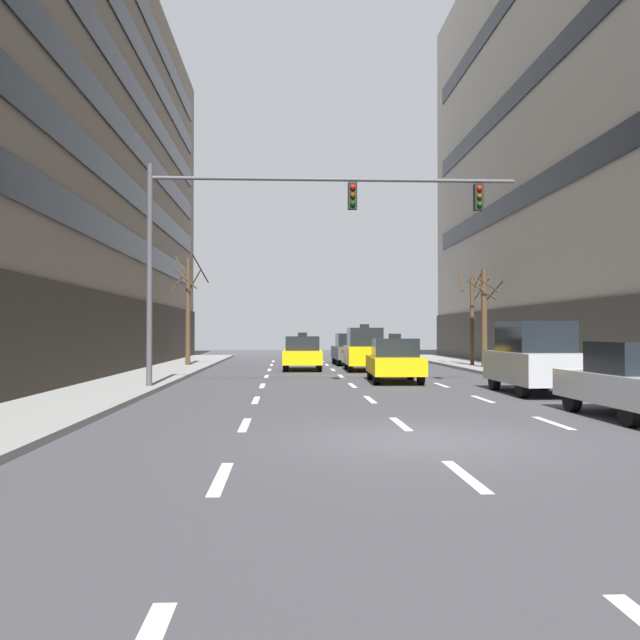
% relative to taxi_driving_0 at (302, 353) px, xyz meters
% --- Properties ---
extents(ground_plane, '(120.00, 120.00, 0.00)m').
position_rel_taxi_driving_0_xyz_m(ground_plane, '(1.47, -21.64, -0.79)').
color(ground_plane, '#424247').
extents(lane_stripe_l1_s3, '(0.16, 2.00, 0.01)m').
position_rel_taxi_driving_0_xyz_m(lane_stripe_l1_s3, '(-1.57, -24.64, -0.79)').
color(lane_stripe_l1_s3, silver).
rests_on(lane_stripe_l1_s3, ground).
extents(lane_stripe_l1_s4, '(0.16, 2.00, 0.01)m').
position_rel_taxi_driving_0_xyz_m(lane_stripe_l1_s4, '(-1.57, -19.64, -0.79)').
color(lane_stripe_l1_s4, silver).
rests_on(lane_stripe_l1_s4, ground).
extents(lane_stripe_l1_s5, '(0.16, 2.00, 0.01)m').
position_rel_taxi_driving_0_xyz_m(lane_stripe_l1_s5, '(-1.57, -14.64, -0.79)').
color(lane_stripe_l1_s5, silver).
rests_on(lane_stripe_l1_s5, ground).
extents(lane_stripe_l1_s6, '(0.16, 2.00, 0.01)m').
position_rel_taxi_driving_0_xyz_m(lane_stripe_l1_s6, '(-1.57, -9.64, -0.79)').
color(lane_stripe_l1_s6, silver).
rests_on(lane_stripe_l1_s6, ground).
extents(lane_stripe_l1_s7, '(0.16, 2.00, 0.01)m').
position_rel_taxi_driving_0_xyz_m(lane_stripe_l1_s7, '(-1.57, -4.64, -0.79)').
color(lane_stripe_l1_s7, silver).
rests_on(lane_stripe_l1_s7, ground).
extents(lane_stripe_l1_s8, '(0.16, 2.00, 0.01)m').
position_rel_taxi_driving_0_xyz_m(lane_stripe_l1_s8, '(-1.57, 0.36, -0.79)').
color(lane_stripe_l1_s8, silver).
rests_on(lane_stripe_l1_s8, ground).
extents(lane_stripe_l1_s9, '(0.16, 2.00, 0.01)m').
position_rel_taxi_driving_0_xyz_m(lane_stripe_l1_s9, '(-1.57, 5.36, -0.79)').
color(lane_stripe_l1_s9, silver).
rests_on(lane_stripe_l1_s9, ground).
extents(lane_stripe_l1_s10, '(0.16, 2.00, 0.01)m').
position_rel_taxi_driving_0_xyz_m(lane_stripe_l1_s10, '(-1.57, 10.36, -0.79)').
color(lane_stripe_l1_s10, silver).
rests_on(lane_stripe_l1_s10, ground).
extents(lane_stripe_l2_s3, '(0.16, 2.00, 0.01)m').
position_rel_taxi_driving_0_xyz_m(lane_stripe_l2_s3, '(1.47, -24.64, -0.79)').
color(lane_stripe_l2_s3, silver).
rests_on(lane_stripe_l2_s3, ground).
extents(lane_stripe_l2_s4, '(0.16, 2.00, 0.01)m').
position_rel_taxi_driving_0_xyz_m(lane_stripe_l2_s4, '(1.47, -19.64, -0.79)').
color(lane_stripe_l2_s4, silver).
rests_on(lane_stripe_l2_s4, ground).
extents(lane_stripe_l2_s5, '(0.16, 2.00, 0.01)m').
position_rel_taxi_driving_0_xyz_m(lane_stripe_l2_s5, '(1.47, -14.64, -0.79)').
color(lane_stripe_l2_s5, silver).
rests_on(lane_stripe_l2_s5, ground).
extents(lane_stripe_l2_s6, '(0.16, 2.00, 0.01)m').
position_rel_taxi_driving_0_xyz_m(lane_stripe_l2_s6, '(1.47, -9.64, -0.79)').
color(lane_stripe_l2_s6, silver).
rests_on(lane_stripe_l2_s6, ground).
extents(lane_stripe_l2_s7, '(0.16, 2.00, 0.01)m').
position_rel_taxi_driving_0_xyz_m(lane_stripe_l2_s7, '(1.47, -4.64, -0.79)').
color(lane_stripe_l2_s7, silver).
rests_on(lane_stripe_l2_s7, ground).
extents(lane_stripe_l2_s8, '(0.16, 2.00, 0.01)m').
position_rel_taxi_driving_0_xyz_m(lane_stripe_l2_s8, '(1.47, 0.36, -0.79)').
color(lane_stripe_l2_s8, silver).
rests_on(lane_stripe_l2_s8, ground).
extents(lane_stripe_l2_s9, '(0.16, 2.00, 0.01)m').
position_rel_taxi_driving_0_xyz_m(lane_stripe_l2_s9, '(1.47, 5.36, -0.79)').
color(lane_stripe_l2_s9, silver).
rests_on(lane_stripe_l2_s9, ground).
extents(lane_stripe_l2_s10, '(0.16, 2.00, 0.01)m').
position_rel_taxi_driving_0_xyz_m(lane_stripe_l2_s10, '(1.47, 10.36, -0.79)').
color(lane_stripe_l2_s10, silver).
rests_on(lane_stripe_l2_s10, ground).
extents(lane_stripe_l3_s4, '(0.16, 2.00, 0.01)m').
position_rel_taxi_driving_0_xyz_m(lane_stripe_l3_s4, '(4.51, -19.64, -0.79)').
color(lane_stripe_l3_s4, silver).
rests_on(lane_stripe_l3_s4, ground).
extents(lane_stripe_l3_s5, '(0.16, 2.00, 0.01)m').
position_rel_taxi_driving_0_xyz_m(lane_stripe_l3_s5, '(4.51, -14.64, -0.79)').
color(lane_stripe_l3_s5, silver).
rests_on(lane_stripe_l3_s5, ground).
extents(lane_stripe_l3_s6, '(0.16, 2.00, 0.01)m').
position_rel_taxi_driving_0_xyz_m(lane_stripe_l3_s6, '(4.51, -9.64, -0.79)').
color(lane_stripe_l3_s6, silver).
rests_on(lane_stripe_l3_s6, ground).
extents(lane_stripe_l3_s7, '(0.16, 2.00, 0.01)m').
position_rel_taxi_driving_0_xyz_m(lane_stripe_l3_s7, '(4.51, -4.64, -0.79)').
color(lane_stripe_l3_s7, silver).
rests_on(lane_stripe_l3_s7, ground).
extents(lane_stripe_l3_s8, '(0.16, 2.00, 0.01)m').
position_rel_taxi_driving_0_xyz_m(lane_stripe_l3_s8, '(4.51, 0.36, -0.79)').
color(lane_stripe_l3_s8, silver).
rests_on(lane_stripe_l3_s8, ground).
extents(lane_stripe_l3_s9, '(0.16, 2.00, 0.01)m').
position_rel_taxi_driving_0_xyz_m(lane_stripe_l3_s9, '(4.51, 5.36, -0.79)').
color(lane_stripe_l3_s9, silver).
rests_on(lane_stripe_l3_s9, ground).
extents(lane_stripe_l3_s10, '(0.16, 2.00, 0.01)m').
position_rel_taxi_driving_0_xyz_m(lane_stripe_l3_s10, '(4.51, 10.36, -0.79)').
color(lane_stripe_l3_s10, silver).
rests_on(lane_stripe_l3_s10, ground).
extents(taxi_driving_0, '(1.89, 4.33, 1.79)m').
position_rel_taxi_driving_0_xyz_m(taxi_driving_0, '(0.00, 0.00, 0.00)').
color(taxi_driving_0, black).
rests_on(taxi_driving_0, ground).
extents(taxi_driving_1, '(1.82, 4.18, 2.18)m').
position_rel_taxi_driving_0_xyz_m(taxi_driving_1, '(2.88, -0.66, 0.21)').
color(taxi_driving_1, black).
rests_on(taxi_driving_1, ground).
extents(taxi_driving_2, '(1.92, 4.27, 1.75)m').
position_rel_taxi_driving_0_xyz_m(taxi_driving_2, '(3.13, -8.16, -0.02)').
color(taxi_driving_2, black).
rests_on(taxi_driving_2, ground).
extents(car_driving_3, '(2.01, 4.66, 1.74)m').
position_rel_taxi_driving_0_xyz_m(car_driving_3, '(2.85, 5.40, 0.06)').
color(car_driving_3, black).
rests_on(car_driving_3, ground).
extents(car_parked_2, '(1.85, 4.31, 1.60)m').
position_rel_taxi_driving_0_xyz_m(car_parked_2, '(6.50, -19.07, -0.00)').
color(car_parked_2, black).
rests_on(car_parked_2, ground).
extents(car_parked_3, '(1.86, 4.39, 2.12)m').
position_rel_taxi_driving_0_xyz_m(car_parked_3, '(6.49, -13.07, 0.26)').
color(car_parked_3, black).
rests_on(car_parked_3, ground).
extents(traffic_signal_0, '(11.59, 0.35, 6.90)m').
position_rel_taxi_driving_0_xyz_m(traffic_signal_0, '(-0.99, -11.35, 4.41)').
color(traffic_signal_0, '#4C4C51').
rests_on(traffic_signal_0, sidewalk_left).
extents(street_tree_0, '(1.87, 2.03, 5.37)m').
position_rel_taxi_driving_0_xyz_m(street_tree_0, '(8.72, 2.14, 1.92)').
color(street_tree_0, '#4C3823').
rests_on(street_tree_0, sidewalk_right).
extents(street_tree_1, '(1.53, 1.53, 4.66)m').
position_rel_taxi_driving_0_xyz_m(street_tree_1, '(8.73, -0.06, 1.75)').
color(street_tree_1, '#4C3823').
rests_on(street_tree_1, sidewalk_right).
extents(street_tree_2, '(1.89, 1.89, 5.59)m').
position_rel_taxi_driving_0_xyz_m(street_tree_2, '(-5.78, 2.82, 2.27)').
color(street_tree_2, '#4C3823').
rests_on(street_tree_2, sidewalk_left).
extents(pedestrian_0, '(0.43, 0.37, 1.67)m').
position_rel_taxi_driving_0_xyz_m(pedestrian_0, '(8.07, -6.60, 0.31)').
color(pedestrian_0, '#383D59').
rests_on(pedestrian_0, sidewalk_right).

